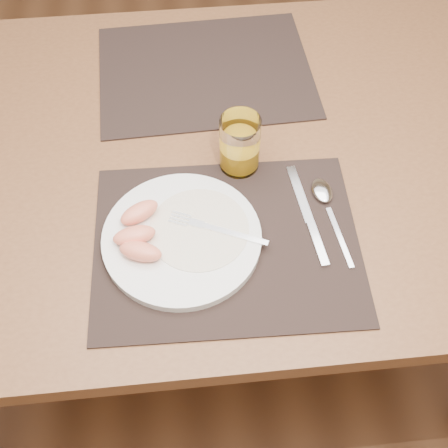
% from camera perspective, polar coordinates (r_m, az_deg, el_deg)
% --- Properties ---
extents(ground, '(5.00, 5.00, 0.00)m').
position_cam_1_polar(ground, '(1.72, -0.32, -9.30)').
color(ground, brown).
rests_on(ground, ground).
extents(table, '(1.40, 0.90, 0.75)m').
position_cam_1_polar(table, '(1.15, -0.48, 4.98)').
color(table, brown).
rests_on(table, ground).
extents(placemat_near, '(0.46, 0.36, 0.00)m').
position_cam_1_polar(placemat_near, '(0.96, 0.27, -1.93)').
color(placemat_near, black).
rests_on(placemat_near, table).
extents(placemat_far, '(0.46, 0.37, 0.00)m').
position_cam_1_polar(placemat_far, '(1.25, -1.91, 15.24)').
color(placemat_far, black).
rests_on(placemat_far, table).
extents(plate, '(0.27, 0.27, 0.02)m').
position_cam_1_polar(plate, '(0.95, -4.30, -1.42)').
color(plate, white).
rests_on(plate, placemat_near).
extents(plate_dressing, '(0.17, 0.17, 0.00)m').
position_cam_1_polar(plate_dressing, '(0.95, -2.57, -0.49)').
color(plate_dressing, white).
rests_on(plate_dressing, plate).
extents(fork, '(0.17, 0.09, 0.00)m').
position_cam_1_polar(fork, '(0.95, -1.48, -0.33)').
color(fork, silver).
rests_on(fork, plate).
extents(knife, '(0.04, 0.22, 0.01)m').
position_cam_1_polar(knife, '(0.99, 8.73, 0.19)').
color(knife, silver).
rests_on(knife, placemat_near).
extents(spoon, '(0.04, 0.19, 0.01)m').
position_cam_1_polar(spoon, '(1.02, 10.17, 2.70)').
color(spoon, silver).
rests_on(spoon, placemat_near).
extents(juice_glass, '(0.07, 0.07, 0.11)m').
position_cam_1_polar(juice_glass, '(1.02, 1.60, 7.91)').
color(juice_glass, white).
rests_on(juice_glass, placemat_near).
extents(grapefruit_wedges, '(0.09, 0.14, 0.03)m').
position_cam_1_polar(grapefruit_wedges, '(0.94, -8.73, -0.89)').
color(grapefruit_wedges, '#F58664').
rests_on(grapefruit_wedges, plate).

